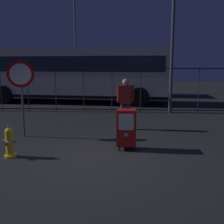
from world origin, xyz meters
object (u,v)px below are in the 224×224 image
at_px(stop_sign, 21,83).
at_px(street_light_near_right, 75,33).
at_px(fire_hydrant, 10,142).
at_px(newspaper_box_primary, 126,127).
at_px(pedestrian, 125,101).
at_px(bus_far, 66,71).
at_px(street_light_near_left, 174,6).
at_px(bus_near, 75,72).

height_order(stop_sign, street_light_near_right, street_light_near_right).
bearing_deg(fire_hydrant, newspaper_box_primary, 14.95).
bearing_deg(pedestrian, street_light_near_right, 107.89).
distance_m(bus_far, street_light_near_left, 9.73).
xyz_separation_m(newspaper_box_primary, bus_far, (-4.31, 12.36, 1.14)).
relative_size(fire_hydrant, stop_sign, 0.33).
xyz_separation_m(fire_hydrant, bus_far, (-1.63, 13.08, 1.36)).
xyz_separation_m(fire_hydrant, bus_near, (-0.24, 9.28, 1.36)).
bearing_deg(bus_near, bus_far, 115.48).
bearing_deg(bus_near, pedestrian, -60.26).
height_order(newspaper_box_primary, bus_far, bus_far).
height_order(pedestrian, bus_far, bus_far).
xyz_separation_m(bus_near, street_light_near_left, (4.85, -3.11, 2.83)).
xyz_separation_m(bus_near, bus_far, (-1.39, 3.80, 0.00)).
xyz_separation_m(newspaper_box_primary, stop_sign, (-3.04, 1.07, 1.03)).
bearing_deg(street_light_near_left, bus_far, 132.06).
bearing_deg(stop_sign, pedestrian, 20.32).
height_order(fire_hydrant, newspaper_box_primary, newspaper_box_primary).
height_order(bus_near, street_light_near_left, street_light_near_left).
bearing_deg(bus_far, newspaper_box_primary, -68.91).
bearing_deg(bus_near, street_light_near_left, -27.26).
bearing_deg(bus_far, bus_near, -68.09).
distance_m(fire_hydrant, bus_near, 9.38).
bearing_deg(fire_hydrant, bus_near, 91.48).
distance_m(newspaper_box_primary, street_light_near_left, 7.01).
height_order(stop_sign, street_light_near_left, street_light_near_left).
bearing_deg(street_light_near_right, bus_far, -99.29).
distance_m(fire_hydrant, street_light_near_right, 15.71).
relative_size(fire_hydrant, street_light_near_left, 0.09).
xyz_separation_m(bus_far, street_light_near_right, (0.33, 2.02, 2.80)).
height_order(fire_hydrant, pedestrian, pedestrian).
xyz_separation_m(newspaper_box_primary, bus_near, (-2.92, 8.56, 1.14)).
bearing_deg(street_light_near_left, newspaper_box_primary, -109.48).
height_order(fire_hydrant, bus_near, bus_near).
distance_m(newspaper_box_primary, bus_near, 9.12).
xyz_separation_m(pedestrian, street_light_near_right, (-3.94, 12.20, 3.56)).
height_order(bus_near, bus_far, same).
distance_m(bus_far, street_light_near_right, 3.46).
distance_m(fire_hydrant, bus_far, 13.25).
relative_size(stop_sign, street_light_near_right, 0.28).
relative_size(stop_sign, bus_far, 0.21).
height_order(pedestrian, street_light_near_right, street_light_near_right).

